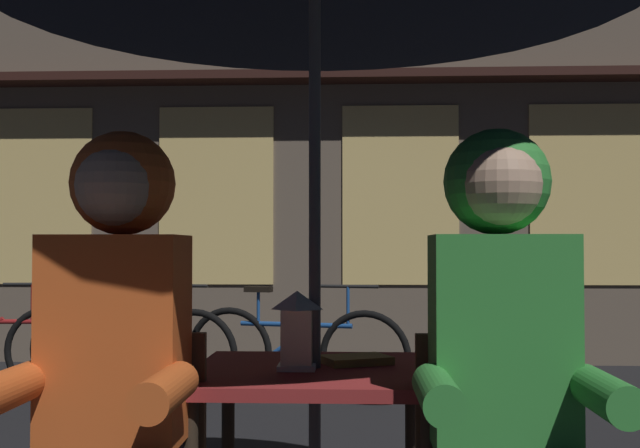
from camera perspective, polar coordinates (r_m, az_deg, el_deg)
cafe_table at (r=2.40m, az=-0.39°, el=-12.79°), size 0.72×0.72×0.74m
lantern at (r=2.33m, az=-1.68°, el=-7.56°), size 0.11×0.11×0.23m
person_left_hooded at (r=2.03m, az=-14.83°, el=-8.78°), size 0.45×0.56×1.40m
person_right_hooded at (r=1.97m, az=13.19°, el=-9.00°), size 0.45×0.56×1.40m
shopfront_building at (r=8.01m, az=5.70°, el=12.66°), size 10.00×0.93×6.20m
bicycle_second at (r=5.99m, az=-13.65°, el=-8.89°), size 1.65×0.40×0.84m
bicycle_third at (r=5.72m, az=-1.82°, el=-9.28°), size 1.65×0.42×0.84m
book at (r=2.46m, az=2.62°, el=-9.82°), size 0.24×0.21×0.02m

